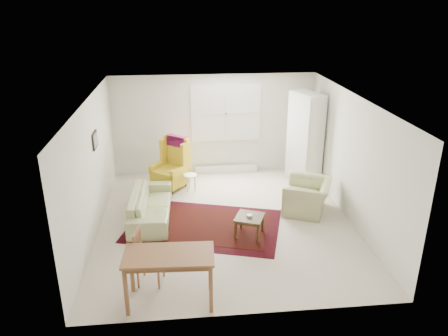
{
  "coord_description": "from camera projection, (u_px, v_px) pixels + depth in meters",
  "views": [
    {
      "loc": [
        -0.83,
        -7.72,
        4.23
      ],
      "look_at": [
        0.0,
        0.3,
        1.05
      ],
      "focal_mm": 35.0,
      "sensor_mm": 36.0,
      "label": 1
    }
  ],
  "objects": [
    {
      "name": "sofa",
      "position": [
        150.0,
        200.0,
        8.8
      ],
      "size": [
        0.82,
        1.98,
        0.79
      ],
      "primitive_type": "imported",
      "rotation": [
        0.0,
        0.0,
        1.54
      ],
      "color": "#9CA36D",
      "rests_on": "ground"
    },
    {
      "name": "wingback_chair",
      "position": [
        169.0,
        164.0,
        10.12
      ],
      "size": [
        1.0,
        1.01,
        1.21
      ],
      "primitive_type": null,
      "rotation": [
        0.0,
        0.0,
        -0.65
      ],
      "color": "gold",
      "rests_on": "ground"
    },
    {
      "name": "desk_chair",
      "position": [
        150.0,
        257.0,
        6.76
      ],
      "size": [
        0.47,
        0.47,
        0.92
      ],
      "primitive_type": null,
      "rotation": [
        0.0,
        0.0,
        1.37
      ],
      "color": "#8F5F39",
      "rests_on": "ground"
    },
    {
      "name": "room",
      "position": [
        225.0,
        160.0,
        8.51
      ],
      "size": [
        5.04,
        5.54,
        2.51
      ],
      "color": "beige",
      "rests_on": "ground"
    },
    {
      "name": "stool",
      "position": [
        190.0,
        183.0,
        10.11
      ],
      "size": [
        0.38,
        0.38,
        0.41
      ],
      "primitive_type": null,
      "rotation": [
        0.0,
        0.0,
        -0.27
      ],
      "color": "white",
      "rests_on": "ground"
    },
    {
      "name": "armchair",
      "position": [
        307.0,
        193.0,
        9.09
      ],
      "size": [
        1.24,
        1.3,
        0.8
      ],
      "primitive_type": "imported",
      "rotation": [
        0.0,
        0.0,
        -1.98
      ],
      "color": "#9CA36D",
      "rests_on": "ground"
    },
    {
      "name": "cabinet",
      "position": [
        305.0,
        138.0,
        10.33
      ],
      "size": [
        0.73,
        0.98,
        2.18
      ],
      "primitive_type": null,
      "rotation": [
        0.0,
        0.0,
        0.35
      ],
      "color": "white",
      "rests_on": "ground"
    },
    {
      "name": "coffee_table",
      "position": [
        249.0,
        226.0,
        8.2
      ],
      "size": [
        0.66,
        0.66,
        0.41
      ],
      "primitive_type": null,
      "rotation": [
        0.0,
        0.0,
        -0.4
      ],
      "color": "#3C2912",
      "rests_on": "ground"
    },
    {
      "name": "rug",
      "position": [
        204.0,
        225.0,
        8.62
      ],
      "size": [
        3.33,
        2.63,
        0.03
      ],
      "primitive_type": null,
      "rotation": [
        0.0,
        0.0,
        -0.29
      ],
      "color": "black",
      "rests_on": "ground"
    },
    {
      "name": "desk",
      "position": [
        170.0,
        278.0,
        6.35
      ],
      "size": [
        1.32,
        0.71,
        0.82
      ],
      "primitive_type": null,
      "rotation": [
        0.0,
        0.0,
        -0.05
      ],
      "color": "#8F5F39",
      "rests_on": "ground"
    }
  ]
}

